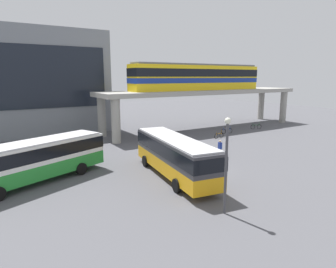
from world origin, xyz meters
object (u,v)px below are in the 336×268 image
Objects in this scene: train at (198,77)px; pedestrian_by_bike_rack at (220,149)px; bicycle_orange at (219,135)px; bicycle_brown at (157,141)px; bicycle_red at (151,139)px; bicycle_blue at (227,131)px; station_building at (22,82)px; bicycle_green at (256,127)px; bus_secondary at (36,157)px; bus_main at (174,153)px.

pedestrian_by_bike_rack is at bearing -119.83° from train.
train is 12.40× the size of bicycle_orange.
train reaches higher than bicycle_brown.
bicycle_brown and bicycle_red have the same top height.
bicycle_blue is 11.72m from bicycle_brown.
station_building is 20.87m from bicycle_red.
station_building is 1.02× the size of train.
bicycle_orange is at bearing -167.03° from bicycle_green.
bicycle_blue is 6.38m from bicycle_green.
train reaches higher than bicycle_orange.
bus_secondary is 16.83m from pedestrian_by_bike_rack.
bus_main is at bearing -132.61° from train.
bicycle_orange is at bearing -41.12° from station_building.
station_building is 24.00m from bus_secondary.
bicycle_orange is at bearing 35.56° from bus_main.
station_building reaches higher than pedestrian_by_bike_rack.
bicycle_red is (14.40, 8.07, -1.63)m from bus_secondary.
station_building reaches higher than bicycle_green.
station_building is 29.98m from bicycle_blue.
station_building is 2.01× the size of bus_secondary.
bus_main is at bearing -113.32° from bicycle_brown.
bicycle_blue is 13.03m from pedestrian_by_bike_rack.
bus_main is 6.34× the size of bicycle_brown.
bicycle_orange and bicycle_green have the same top height.
bus_secondary is at bearing -154.16° from train.
bicycle_orange is (8.52, -1.65, 0.00)m from bicycle_brown.
train is at bearing 20.68° from bicycle_red.
bus_secondary is (-24.68, -11.95, -5.97)m from train.
bus_secondary is 6.30× the size of bicycle_orange.
station_building is 30.02m from pedestrian_by_bike_rack.
bicycle_blue and bicycle_orange have the same top height.
bus_secondary is at bearing -155.04° from bicycle_brown.
station_building is 35.19m from bicycle_green.
bus_secondary is at bearing -150.73° from bicycle_red.
train is at bearing 148.83° from bicycle_green.
station_building reaches higher than bicycle_red.
bus_secondary is (-9.55, 4.50, 0.00)m from bus_main.
bicycle_blue is at bearing 14.96° from bus_secondary.
bus_secondary is at bearing -165.04° from bicycle_blue.
station_building is at bearing 138.88° from bicycle_orange.
bicycle_blue is (26.09, 6.97, -1.63)m from bus_secondary.
pedestrian_by_bike_rack reaches higher than bicycle_blue.
bicycle_red is at bearing -159.32° from train.
train is 12.59× the size of bicycle_blue.
station_building is 29.33m from bus_main.
bus_main is at bearing -111.11° from bicycle_red.
bicycle_red is (-8.49, 3.03, 0.00)m from bicycle_orange.
station_building reaches higher than train.
bicycle_brown is at bearing -152.96° from train.
bicycle_red is at bearing 29.27° from bus_secondary.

